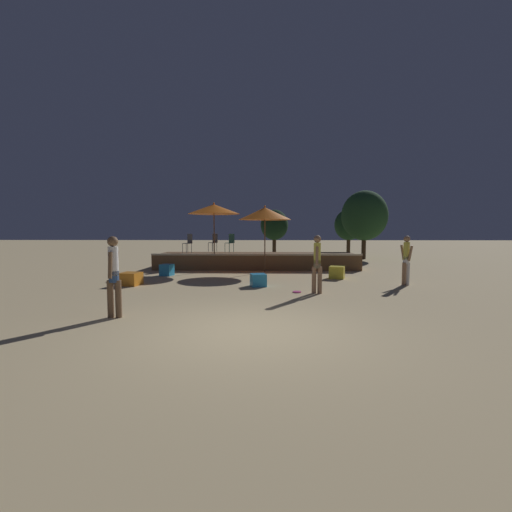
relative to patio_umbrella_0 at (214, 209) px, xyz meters
The scene contains 18 objects.
ground_plane 10.04m from the patio_umbrella_0, 78.02° to the right, with size 120.00×120.00×0.00m, color #D1B784.
wooden_deck 3.35m from the patio_umbrella_0, 32.72° to the left, with size 9.63×2.65×0.78m.
patio_umbrella_0 is the anchor object (origin of this frame).
patio_umbrella_1 2.38m from the patio_umbrella_0, 11.71° to the right, with size 2.32×2.32×2.94m.
cube_seat_0 6.22m from the patio_umbrella_0, 25.81° to the right, with size 0.69×0.69×0.47m.
cube_seat_1 5.49m from the patio_umbrella_0, 116.97° to the right, with size 0.70×0.70×0.43m.
cube_seat_2 5.53m from the patio_umbrella_0, 64.44° to the right, with size 0.58×0.58×0.41m.
cube_seat_3 3.57m from the patio_umbrella_0, 132.89° to the right, with size 0.55×0.55×0.47m.
person_0 8.81m from the patio_umbrella_0, 95.60° to the right, with size 0.30×0.47×1.72m.
person_1 8.37m from the patio_umbrella_0, 29.66° to the right, with size 0.29×0.50×1.66m.
person_2 7.10m from the patio_umbrella_0, 55.81° to the right, with size 0.29×0.54×1.70m.
bistro_chair_0 1.93m from the patio_umbrella_0, 58.42° to the left, with size 0.48×0.48×0.90m.
bistro_chair_1 2.19m from the patio_umbrella_0, 99.13° to the left, with size 0.48×0.48×0.90m.
bistro_chair_2 2.08m from the patio_umbrella_0, 155.45° to the left, with size 0.48×0.48×0.90m.
frisbee_disc 7.00m from the patio_umbrella_0, 59.29° to the right, with size 0.25×0.25×0.03m.
background_tree_0 10.95m from the patio_umbrella_0, 37.32° to the left, with size 2.90×2.90×4.40m.
background_tree_1 13.73m from the patio_umbrella_0, 50.72° to the left, with size 2.14×2.14×3.46m.
background_tree_2 10.58m from the patio_umbrella_0, 73.38° to the left, with size 2.06×2.06×3.40m.
Camera 1 is at (0.33, -6.17, 1.83)m, focal length 24.00 mm.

